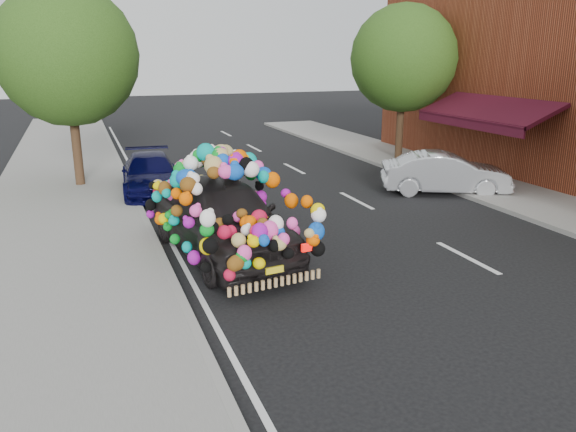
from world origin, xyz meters
The scene contains 10 objects.
ground centered at (0.00, 0.00, 0.00)m, with size 100.00×100.00×0.00m, color black.
sidewalk centered at (-4.30, 0.00, 0.06)m, with size 4.00×60.00×0.12m, color gray.
kerb centered at (-2.35, 0.00, 0.07)m, with size 0.15×60.00×0.13m, color gray.
footpath_far centered at (8.20, 3.00, 0.06)m, with size 3.00×40.00×0.12m, color gray.
lane_markings centered at (3.60, 0.00, 0.01)m, with size 6.00×50.00×0.01m, color silver, non-canonical shape.
tree_near_sidewalk centered at (-3.80, 9.50, 4.02)m, with size 4.20×4.20×6.13m.
tree_far_b centered at (8.00, 10.00, 3.89)m, with size 4.00×4.00×5.90m.
plush_art_car centered at (-1.09, 2.00, 1.18)m, with size 2.94×5.25×2.28m.
navy_sedan centered at (-1.80, 8.04, 0.58)m, with size 1.63×4.01×1.16m, color black.
silver_hatchback centered at (6.50, 4.88, 0.62)m, with size 1.31×3.74×1.23m, color #ACAEB3.
Camera 1 is at (-3.70, -8.94, 4.07)m, focal length 35.00 mm.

